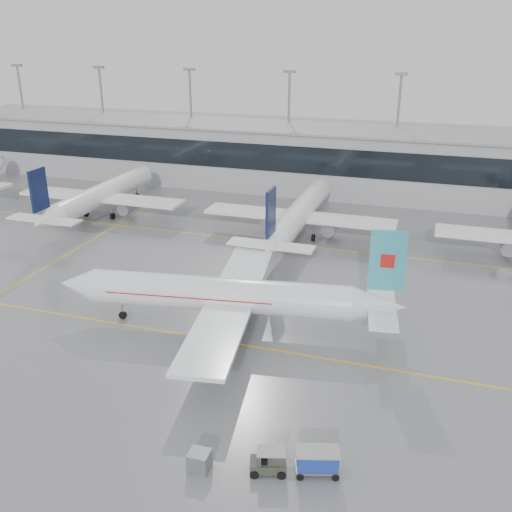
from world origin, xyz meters
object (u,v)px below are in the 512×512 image
(baggage_cart, at_px, (317,460))
(gse_unit, at_px, (199,461))
(baggage_tug, at_px, (268,464))
(air_canada_jet, at_px, (230,296))

(baggage_cart, bearing_deg, gse_unit, 179.17)
(gse_unit, bearing_deg, baggage_tug, 14.43)
(baggage_tug, bearing_deg, baggage_cart, -0.00)
(baggage_cart, bearing_deg, baggage_tug, 180.00)
(air_canada_jet, xyz_separation_m, gse_unit, (5.29, -20.93, -3.07))
(baggage_tug, xyz_separation_m, gse_unit, (-4.88, -1.33, 0.09))
(baggage_tug, distance_m, gse_unit, 5.05)
(air_canada_jet, xyz_separation_m, baggage_tug, (10.17, -19.60, -3.17))
(air_canada_jet, bearing_deg, baggage_tug, 108.80)
(air_canada_jet, distance_m, baggage_cart, 23.18)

